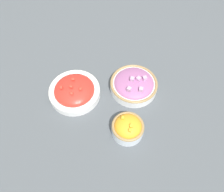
{
  "coord_description": "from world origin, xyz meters",
  "views": [
    {
      "loc": [
        -0.17,
        0.47,
        0.81
      ],
      "look_at": [
        0.0,
        0.0,
        0.03
      ],
      "focal_mm": 35.0,
      "sensor_mm": 36.0,
      "label": 1
    }
  ],
  "objects": [
    {
      "name": "ground_plane",
      "position": [
        0.0,
        0.0,
        0.0
      ],
      "size": [
        3.0,
        3.0,
        0.0
      ],
      "primitive_type": "plane",
      "color": "#4C5156"
    },
    {
      "name": "bowl_squash",
      "position": [
        -0.11,
        0.12,
        0.04
      ],
      "size": [
        0.13,
        0.13,
        0.09
      ],
      "color": "silver",
      "rests_on": "ground_plane"
    },
    {
      "name": "bowl_cherry_tomatoes",
      "position": [
        0.16,
        0.03,
        0.03
      ],
      "size": [
        0.22,
        0.22,
        0.08
      ],
      "color": "white",
      "rests_on": "ground_plane"
    },
    {
      "name": "bowl_red_onion",
      "position": [
        -0.07,
        -0.09,
        0.03
      ],
      "size": [
        0.21,
        0.21,
        0.08
      ],
      "color": "white",
      "rests_on": "ground_plane"
    }
  ]
}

